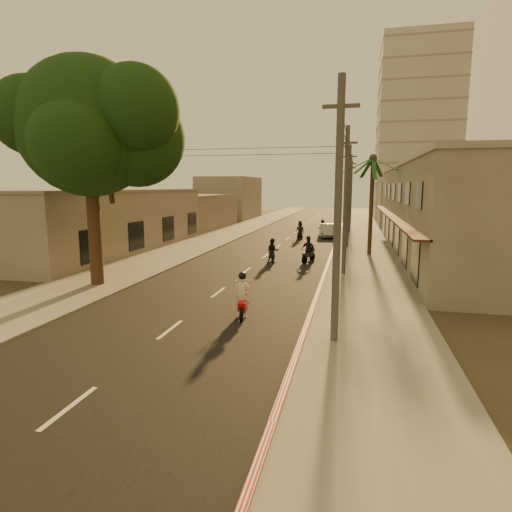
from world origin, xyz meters
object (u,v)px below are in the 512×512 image
object	(u,v)px
scooter_red	(242,297)
parked_car	(327,231)
scooter_far_b	(322,227)
palm_tree	(373,164)
scooter_far_a	(300,231)
broadleaf_tree	(97,128)
scooter_mid_a	(273,252)
scooter_mid_b	(308,250)

from	to	relation	value
scooter_red	parked_car	world-z (taller)	scooter_red
scooter_red	scooter_far_b	bearing A→B (deg)	77.63
palm_tree	scooter_far_a	world-z (taller)	palm_tree
parked_car	palm_tree	bearing A→B (deg)	-78.82
broadleaf_tree	scooter_mid_a	xyz separation A→B (m)	(7.74, 9.03, -7.65)
scooter_red	scooter_mid_b	bearing A→B (deg)	73.76
palm_tree	scooter_far_a	xyz separation A→B (m)	(-6.70, 9.58, -6.27)
palm_tree	scooter_far_a	bearing A→B (deg)	124.97
broadleaf_tree	palm_tree	xyz separation A→B (m)	(14.61, 13.86, -1.33)
scooter_mid_b	palm_tree	bearing A→B (deg)	62.73
scooter_far_a	palm_tree	bearing A→B (deg)	-51.46
scooter_mid_b	parked_car	distance (m)	15.95
broadleaf_tree	scooter_mid_b	xyz separation A→B (m)	(10.20, 9.85, -7.59)
scooter_red	scooter_far_a	distance (m)	27.40
broadleaf_tree	parked_car	xyz separation A→B (m)	(10.58, 25.80, -7.75)
scooter_mid_a	scooter_mid_b	xyz separation A→B (m)	(2.46, 0.82, 0.06)
palm_tree	parked_car	world-z (taller)	palm_tree
scooter_far_a	parked_car	size ratio (longest dim) A/B	0.44
palm_tree	scooter_mid_a	xyz separation A→B (m)	(-6.87, -4.82, -6.32)
scooter_far_a	scooter_far_b	world-z (taller)	scooter_far_a
scooter_far_b	parked_car	distance (m)	4.01
palm_tree	scooter_red	size ratio (longest dim) A/B	4.18
palm_tree	scooter_red	distance (m)	19.72
scooter_mid_b	scooter_far_a	size ratio (longest dim) A/B	0.98
scooter_far_a	scooter_far_b	bearing A→B (deg)	77.08
scooter_red	palm_tree	bearing A→B (deg)	61.33
palm_tree	parked_car	distance (m)	14.15
parked_car	scooter_mid_b	bearing A→B (deg)	-98.85
broadleaf_tree	parked_car	size ratio (longest dim) A/B	2.66
scooter_far_a	parked_car	bearing A→B (deg)	45.09
palm_tree	scooter_mid_b	size ratio (longest dim) A/B	4.19
scooter_red	scooter_far_a	size ratio (longest dim) A/B	0.99
scooter_red	scooter_mid_a	world-z (taller)	scooter_red
broadleaf_tree	scooter_red	world-z (taller)	broadleaf_tree
parked_car	scooter_red	bearing A→B (deg)	-100.70
scooter_mid_b	parked_car	bearing A→B (deg)	109.17
scooter_mid_a	parked_car	distance (m)	17.00
scooter_far_a	broadleaf_tree	bearing A→B (deg)	-105.09
scooter_far_b	scooter_far_a	bearing A→B (deg)	-113.00
scooter_far_b	broadleaf_tree	bearing A→B (deg)	-114.72
broadleaf_tree	scooter_red	distance (m)	12.37
broadleaf_tree	scooter_mid_b	world-z (taller)	broadleaf_tree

